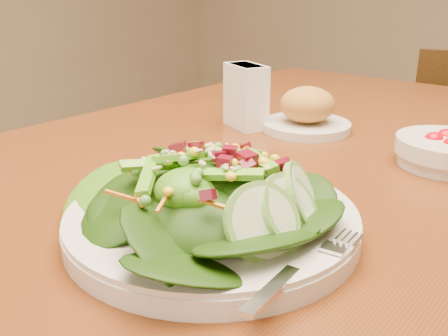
% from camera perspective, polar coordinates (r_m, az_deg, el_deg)
% --- Properties ---
extents(dining_table, '(0.90, 1.40, 0.75)m').
position_cam_1_polar(dining_table, '(0.85, 7.44, -4.37)').
color(dining_table, '#642B10').
rests_on(dining_table, ground_plane).
extents(salad_plate, '(0.31, 0.31, 0.09)m').
position_cam_1_polar(salad_plate, '(0.52, -0.53, -4.31)').
color(salad_plate, silver).
rests_on(salad_plate, dining_table).
extents(bread_plate, '(0.16, 0.16, 0.08)m').
position_cam_1_polar(bread_plate, '(0.91, 9.46, 6.23)').
color(bread_plate, silver).
rests_on(bread_plate, dining_table).
extents(tomato_bowl, '(0.15, 0.15, 0.05)m').
position_cam_1_polar(tomato_bowl, '(0.79, 24.18, 1.78)').
color(tomato_bowl, silver).
rests_on(tomato_bowl, dining_table).
extents(napkin_holder, '(0.10, 0.08, 0.11)m').
position_cam_1_polar(napkin_holder, '(0.92, 2.52, 8.40)').
color(napkin_holder, white).
rests_on(napkin_holder, dining_table).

